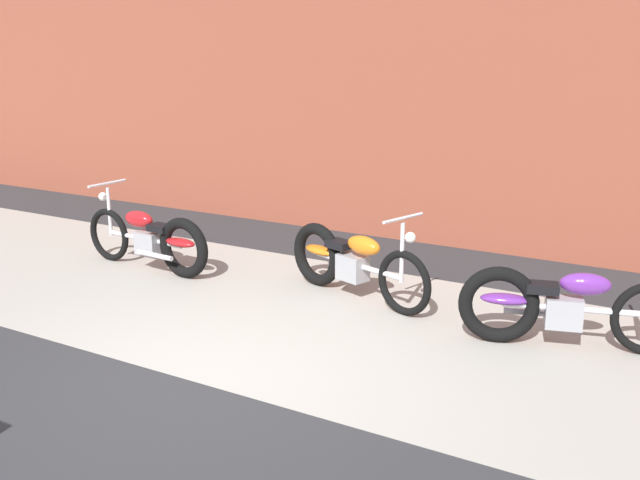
% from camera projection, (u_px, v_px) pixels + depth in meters
% --- Properties ---
extents(ground_plane, '(80.00, 80.00, 0.00)m').
position_uv_depth(ground_plane, '(194.00, 382.00, 5.76)').
color(ground_plane, '#2D2D30').
extents(sidewalk_slab, '(36.00, 3.50, 0.01)m').
position_uv_depth(sidewalk_slab, '(304.00, 314.00, 7.23)').
color(sidewalk_slab, '#9E998E').
rests_on(sidewalk_slab, ground).
extents(brick_building_wall, '(36.00, 0.50, 4.61)m').
position_uv_depth(brick_building_wall, '(434.00, 74.00, 9.52)').
color(brick_building_wall, brown).
rests_on(brick_building_wall, ground).
extents(motorcycle_red, '(2.01, 0.58, 1.03)m').
position_uv_depth(motorcycle_red, '(154.00, 239.00, 8.55)').
color(motorcycle_red, black).
rests_on(motorcycle_red, ground).
extents(motorcycle_orange, '(1.95, 0.83, 1.03)m').
position_uv_depth(motorcycle_orange, '(348.00, 261.00, 7.69)').
color(motorcycle_orange, black).
rests_on(motorcycle_orange, ground).
extents(motorcycle_purple, '(1.95, 0.81, 1.03)m').
position_uv_depth(motorcycle_purple, '(555.00, 306.00, 6.34)').
color(motorcycle_purple, black).
rests_on(motorcycle_purple, ground).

